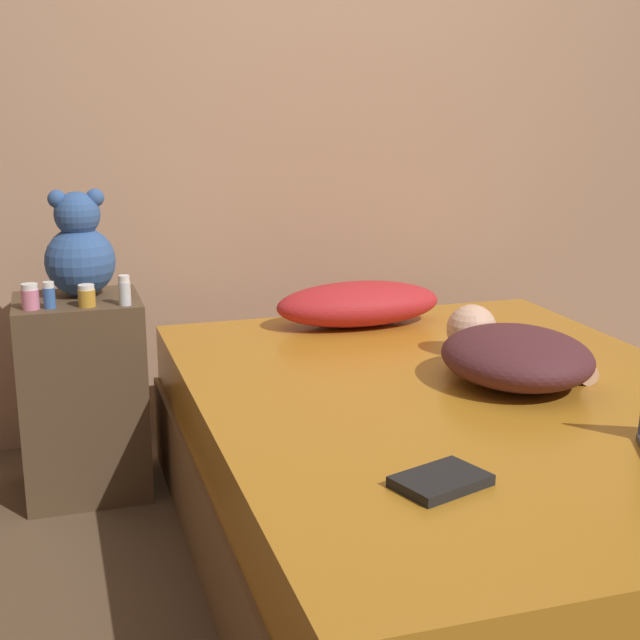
{
  "coord_description": "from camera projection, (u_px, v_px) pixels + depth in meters",
  "views": [
    {
      "loc": [
        -1.12,
        -2.17,
        1.35
      ],
      "look_at": [
        -0.36,
        0.26,
        0.7
      ],
      "focal_mm": 50.0,
      "sensor_mm": 36.0,
      "label": 1
    }
  ],
  "objects": [
    {
      "name": "bottle_pink",
      "position": [
        30.0,
        297.0,
        2.82
      ],
      "size": [
        0.06,
        0.06,
        0.08
      ],
      "color": "pink",
      "rests_on": "nightstand"
    },
    {
      "name": "bottle_clear",
      "position": [
        125.0,
        291.0,
        2.87
      ],
      "size": [
        0.04,
        0.04,
        0.1
      ],
      "color": "silver",
      "rests_on": "nightstand"
    },
    {
      "name": "person_lying",
      "position": [
        512.0,
        353.0,
        2.65
      ],
      "size": [
        0.45,
        0.65,
        0.16
      ],
      "rotation": [
        0.0,
        0.0,
        -0.04
      ],
      "color": "#4C2328",
      "rests_on": "bed"
    },
    {
      "name": "nightstand",
      "position": [
        83.0,
        397.0,
        3.05
      ],
      "size": [
        0.41,
        0.37,
        0.69
      ],
      "color": "brown",
      "rests_on": "ground_plane"
    },
    {
      "name": "book",
      "position": [
        441.0,
        481.0,
        1.94
      ],
      "size": [
        0.23,
        0.19,
        0.02
      ],
      "rotation": [
        0.0,
        0.0,
        0.33
      ],
      "color": "black",
      "rests_on": "bed"
    },
    {
      "name": "teddy_bear",
      "position": [
        80.0,
        250.0,
        2.98
      ],
      "size": [
        0.23,
        0.23,
        0.36
      ],
      "color": "#335693",
      "rests_on": "nightstand"
    },
    {
      "name": "pillow",
      "position": [
        359.0,
        304.0,
        3.27
      ],
      "size": [
        0.62,
        0.3,
        0.16
      ],
      "color": "red",
      "rests_on": "bed"
    },
    {
      "name": "bottle_amber",
      "position": [
        87.0,
        296.0,
        2.85
      ],
      "size": [
        0.06,
        0.06,
        0.07
      ],
      "color": "gold",
      "rests_on": "nightstand"
    },
    {
      "name": "ground_plane",
      "position": [
        462.0,
        559.0,
        2.67
      ],
      "size": [
        12.0,
        12.0,
        0.0
      ],
      "primitive_type": "plane",
      "color": "brown"
    },
    {
      "name": "wall_back",
      "position": [
        328.0,
        107.0,
        3.57
      ],
      "size": [
        8.0,
        0.06,
        2.6
      ],
      "color": "tan",
      "rests_on": "ground_plane"
    },
    {
      "name": "bed",
      "position": [
        465.0,
        479.0,
        2.6
      ],
      "size": [
        1.55,
        2.1,
        0.52
      ],
      "color": "brown",
      "rests_on": "ground_plane"
    },
    {
      "name": "bottle_blue",
      "position": [
        49.0,
        295.0,
        2.83
      ],
      "size": [
        0.04,
        0.04,
        0.09
      ],
      "color": "#3866B2",
      "rests_on": "nightstand"
    }
  ]
}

